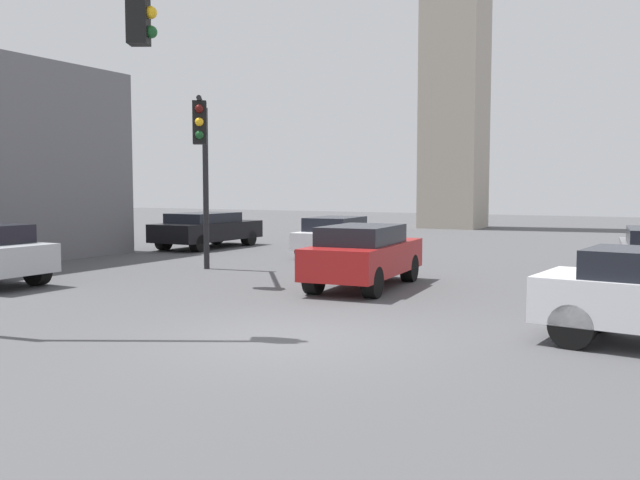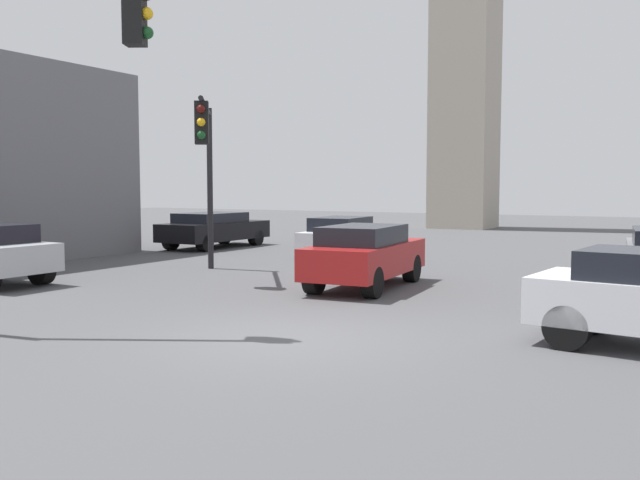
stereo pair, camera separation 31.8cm
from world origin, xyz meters
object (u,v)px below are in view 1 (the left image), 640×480
(traffic_light_1, at_px, (203,149))
(car_4, at_px, (207,229))
(car_6, at_px, (337,235))
(car_2, at_px, (364,254))
(traffic_light_0, at_px, (13,69))

(traffic_light_1, xyz_separation_m, car_4, (-5.18, 6.79, -2.58))
(car_6, bearing_deg, car_4, 83.19)
(traffic_light_1, relative_size, car_2, 1.08)
(traffic_light_1, bearing_deg, traffic_light_0, -23.33)
(traffic_light_1, distance_m, car_4, 8.92)
(traffic_light_1, distance_m, car_2, 5.14)
(car_6, bearing_deg, traffic_light_0, 179.27)
(traffic_light_0, bearing_deg, car_6, 66.70)
(traffic_light_0, bearing_deg, car_2, 39.03)
(traffic_light_0, distance_m, car_4, 15.43)
(traffic_light_0, height_order, traffic_light_1, traffic_light_0)
(car_2, bearing_deg, car_6, 26.92)
(traffic_light_0, relative_size, traffic_light_1, 1.28)
(car_2, relative_size, car_6, 1.00)
(car_6, bearing_deg, traffic_light_1, 170.70)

